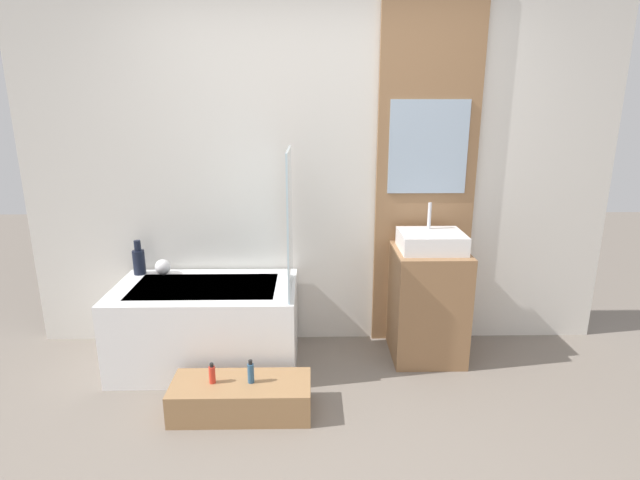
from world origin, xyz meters
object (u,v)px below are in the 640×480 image
(sink, at_px, (431,241))
(vase_tall_dark, at_px, (139,260))
(bathtub, at_px, (207,325))
(bottle_soap_primary, at_px, (212,374))
(vase_round_light, at_px, (163,267))
(bottle_soap_secondary, at_px, (251,372))
(wooden_step_bench, at_px, (241,397))

(sink, bearing_deg, vase_tall_dark, 175.16)
(bathtub, distance_m, vase_tall_dark, 0.69)
(bathtub, distance_m, bottle_soap_primary, 0.61)
(vase_round_light, relative_size, bottle_soap_primary, 0.89)
(vase_round_light, bearing_deg, bottle_soap_primary, -59.66)
(sink, distance_m, bottle_soap_primary, 1.66)
(bathtub, bearing_deg, vase_tall_dark, 153.31)
(vase_tall_dark, height_order, bottle_soap_secondary, vase_tall_dark)
(sink, bearing_deg, vase_round_light, 175.11)
(wooden_step_bench, bearing_deg, bottle_soap_primary, 180.00)
(sink, height_order, bottle_soap_secondary, sink)
(bottle_soap_primary, height_order, bottle_soap_secondary, bottle_soap_secondary)
(vase_tall_dark, bearing_deg, vase_round_light, -4.35)
(bathtub, xyz_separation_m, vase_round_light, (-0.35, 0.25, 0.34))
(wooden_step_bench, distance_m, vase_round_light, 1.18)
(vase_tall_dark, height_order, bottle_soap_primary, vase_tall_dark)
(vase_tall_dark, bearing_deg, bottle_soap_primary, -52.16)
(bathtub, xyz_separation_m, sink, (1.53, 0.09, 0.57))
(sink, height_order, vase_round_light, sink)
(wooden_step_bench, relative_size, bottle_soap_primary, 6.49)
(bathtub, relative_size, vase_round_light, 11.01)
(bathtub, xyz_separation_m, bottle_soap_primary, (0.14, -0.59, -0.03))
(vase_round_light, xyz_separation_m, bottle_soap_secondary, (0.71, -0.84, -0.36))
(vase_tall_dark, xyz_separation_m, bottle_soap_primary, (0.66, -0.85, -0.42))
(vase_round_light, bearing_deg, bathtub, -35.45)
(bathtub, relative_size, vase_tall_dark, 4.90)
(vase_round_light, height_order, bottle_soap_secondary, vase_round_light)
(vase_round_light, bearing_deg, wooden_step_bench, -52.09)
(bathtub, xyz_separation_m, wooden_step_bench, (0.30, -0.59, -0.19))
(wooden_step_bench, bearing_deg, vase_tall_dark, 134.05)
(bathtub, height_order, bottle_soap_primary, bathtub)
(wooden_step_bench, distance_m, bottle_soap_primary, 0.22)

